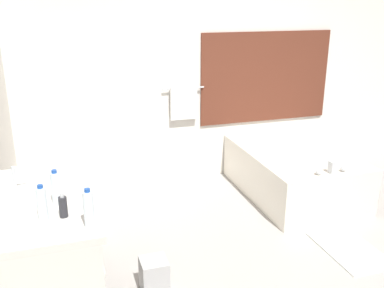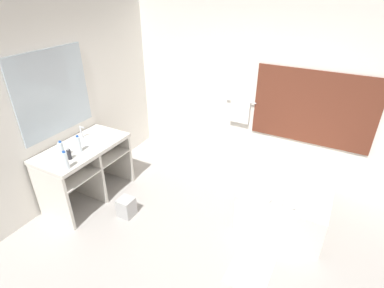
{
  "view_description": "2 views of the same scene",
  "coord_description": "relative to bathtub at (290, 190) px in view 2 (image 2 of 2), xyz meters",
  "views": [
    {
      "loc": [
        -1.69,
        -2.55,
        2.12
      ],
      "look_at": [
        -0.54,
        1.08,
        0.84
      ],
      "focal_mm": 40.0,
      "sensor_mm": 36.0,
      "label": 1
    },
    {
      "loc": [
        1.15,
        -2.17,
        2.85
      ],
      "look_at": [
        -0.58,
        1.02,
        0.84
      ],
      "focal_mm": 28.0,
      "sensor_mm": 36.0,
      "label": 2
    }
  ],
  "objects": [
    {
      "name": "ground_plane",
      "position": [
        -0.77,
        -1.41,
        -0.28
      ],
      "size": [
        16.0,
        16.0,
        0.0
      ],
      "primitive_type": "plane",
      "color": "#A8A39E",
      "rests_on": "ground"
    },
    {
      "name": "wall_back_with_blinds",
      "position": [
        -0.75,
        0.82,
        1.06
      ],
      "size": [
        7.4,
        0.13,
        2.7
      ],
      "color": "white",
      "rests_on": "ground_plane"
    },
    {
      "name": "wall_left_with_mirror",
      "position": [
        -3.0,
        -1.4,
        1.07
      ],
      "size": [
        0.08,
        7.4,
        2.7
      ],
      "color": "white",
      "rests_on": "ground_plane"
    },
    {
      "name": "vanity_counter",
      "position": [
        -2.62,
        -1.15,
        0.33
      ],
      "size": [
        0.68,
        1.25,
        0.86
      ],
      "color": "silver",
      "rests_on": "ground_plane"
    },
    {
      "name": "sink_faucet",
      "position": [
        -2.81,
        -0.99,
        0.67
      ],
      "size": [
        0.09,
        0.04,
        0.18
      ],
      "color": "silver",
      "rests_on": "vanity_counter"
    },
    {
      "name": "bathtub",
      "position": [
        0.0,
        0.0,
        0.0
      ],
      "size": [
        1.06,
        1.57,
        0.64
      ],
      "color": "silver",
      "rests_on": "ground_plane"
    },
    {
      "name": "water_bottle_1",
      "position": [
        -2.54,
        -1.29,
        0.69
      ],
      "size": [
        0.06,
        0.06,
        0.24
      ],
      "color": "white",
      "rests_on": "vanity_counter"
    },
    {
      "name": "water_bottle_2",
      "position": [
        -2.36,
        -1.65,
        0.69
      ],
      "size": [
        0.06,
        0.06,
        0.24
      ],
      "color": "white",
      "rests_on": "vanity_counter"
    },
    {
      "name": "water_bottle_3",
      "position": [
        -2.62,
        -1.49,
        0.69
      ],
      "size": [
        0.06,
        0.06,
        0.23
      ],
      "color": "white",
      "rests_on": "vanity_counter"
    },
    {
      "name": "soap_dispenser",
      "position": [
        -2.5,
        -1.49,
        0.65
      ],
      "size": [
        0.05,
        0.05,
        0.16
      ],
      "color": "#28282D",
      "rests_on": "vanity_counter"
    },
    {
      "name": "waste_bin",
      "position": [
        -1.9,
        -1.24,
        -0.15
      ],
      "size": [
        0.2,
        0.2,
        0.27
      ],
      "color": "#B2B2B2",
      "rests_on": "ground_plane"
    },
    {
      "name": "bath_mat",
      "position": [
        -0.12,
        -1.22,
        -0.28
      ],
      "size": [
        0.45,
        0.72,
        0.02
      ],
      "color": "white",
      "rests_on": "ground_plane"
    }
  ]
}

